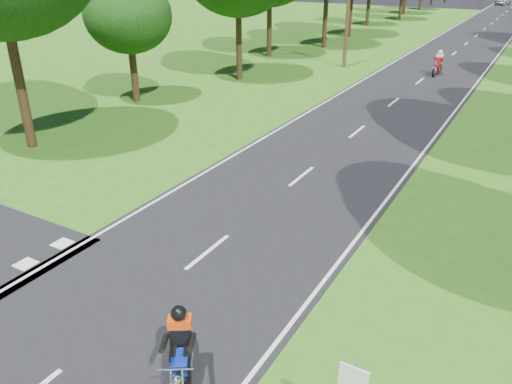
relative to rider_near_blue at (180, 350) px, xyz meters
The scene contains 7 objects.
ground 3.17m from the rider_near_blue, 137.77° to the left, with size 160.00×160.00×0.00m, color #325E15.
main_road 52.11m from the rider_near_blue, 92.49° to the left, with size 7.00×140.00×0.02m, color black.
road_markings 50.25m from the rider_near_blue, 92.74° to the left, with size 7.40×140.00×0.01m.
telegraph_pole 31.34m from the rider_near_blue, 105.38° to the left, with size 1.20×0.26×8.00m.
rider_near_blue is the anchor object (origin of this frame).
rider_far_red 30.57m from the rider_near_blue, 93.27° to the left, with size 0.66×1.98×1.65m, color #9F1A0C, non-canonical shape.
distant_car 93.57m from the rider_near_blue, 92.51° to the left, with size 1.72×4.28×1.46m, color silver.
Camera 1 is at (6.98, -7.43, 7.33)m, focal length 35.00 mm.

